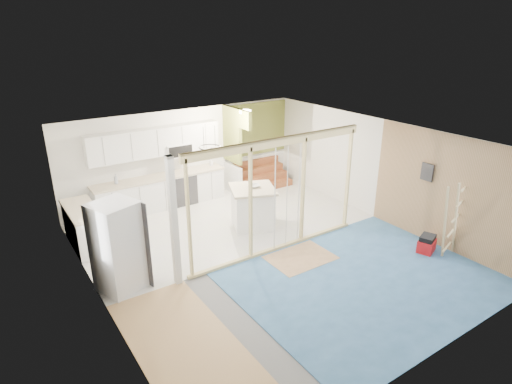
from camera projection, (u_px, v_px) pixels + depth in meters
room at (266, 199)px, 9.01m from camera, size 7.01×8.01×2.61m
floor_overlays at (267, 251)px, 9.56m from camera, size 7.00×8.00×0.03m
stud_frame at (256, 188)px, 8.76m from camera, size 4.66×0.14×2.60m
base_cabinets at (141, 201)px, 11.07m from camera, size 4.45×2.24×0.93m
upper_cabinets at (158, 143)px, 11.33m from camera, size 3.60×0.41×0.85m
green_partition at (252, 158)px, 13.03m from camera, size 2.25×1.51×2.60m
pot_rack at (210, 149)px, 10.06m from camera, size 0.52×0.52×0.72m
sheathing_panel at (450, 194)px, 9.27m from camera, size 0.02×4.00×2.60m
electrical_panel at (427, 172)px, 9.58m from camera, size 0.04×0.30×0.40m
ceiling_light at (245, 112)px, 11.61m from camera, size 0.32×0.32×0.08m
fridge at (118, 247)px, 7.92m from camera, size 0.99×0.95×1.77m
island at (253, 207)px, 10.59m from camera, size 1.37×1.37×1.03m
bowl at (255, 186)px, 10.45m from camera, size 0.30×0.30×0.06m
soap_bottle_a at (116, 179)px, 10.92m from camera, size 0.14×0.14×0.27m
soap_bottle_b at (211, 162)px, 12.38m from camera, size 0.11×0.11×0.20m
toolbox at (427, 244)px, 9.47m from camera, size 0.51×0.44×0.40m
ladder at (452, 220)px, 9.03m from camera, size 0.92×0.12×1.72m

